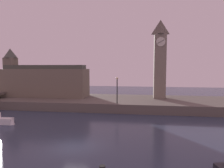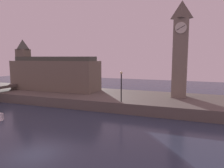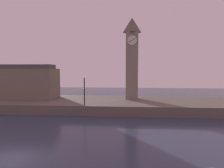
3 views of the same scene
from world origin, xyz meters
The scene contains 5 objects.
ground_plane centered at (0.00, 0.00, 0.00)m, with size 120.00×120.00×0.00m, color #2D384C.
far_embankment centered at (0.00, 20.00, 0.75)m, with size 70.00×12.00×1.50m, color #5B544C.
clock_tower centered at (9.62, 21.76, 9.06)m, with size 2.39×2.43×14.66m.
parliament_hall centered at (-13.67, 21.19, 4.66)m, with size 17.21×5.21×9.72m.
streetlamp centered at (2.33, 14.96, 4.13)m, with size 0.36×0.36×4.27m.
Camera 3 is at (8.71, -13.59, 6.83)m, focal length 30.86 mm.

